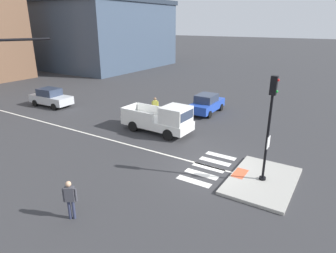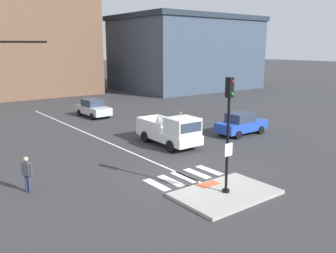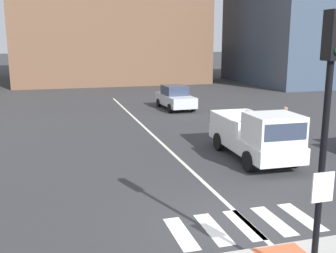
% 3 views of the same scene
% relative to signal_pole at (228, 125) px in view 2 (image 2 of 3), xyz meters
% --- Properties ---
extents(ground_plane, '(300.00, 300.00, 0.00)m').
position_rel_signal_pole_xyz_m(ground_plane, '(0.00, 2.82, -3.18)').
color(ground_plane, '#333335').
extents(traffic_island, '(4.46, 2.96, 0.15)m').
position_rel_signal_pole_xyz_m(traffic_island, '(0.00, 0.01, -3.10)').
color(traffic_island, '#A3A099').
rests_on(traffic_island, ground).
extents(tactile_pad_front, '(1.10, 0.60, 0.01)m').
position_rel_signal_pole_xyz_m(tactile_pad_front, '(0.00, 1.14, -3.03)').
color(tactile_pad_front, '#DB5B38').
rests_on(tactile_pad_front, traffic_island).
extents(signal_pole, '(0.44, 0.38, 5.04)m').
position_rel_signal_pole_xyz_m(signal_pole, '(0.00, 0.00, 0.00)').
color(signal_pole, black).
rests_on(signal_pole, traffic_island).
extents(crosswalk_stripe_a, '(0.44, 1.80, 0.01)m').
position_rel_signal_pole_xyz_m(crosswalk_stripe_a, '(-1.72, 2.87, -3.18)').
color(crosswalk_stripe_a, silver).
rests_on(crosswalk_stripe_a, ground).
extents(crosswalk_stripe_b, '(0.44, 1.80, 0.01)m').
position_rel_signal_pole_xyz_m(crosswalk_stripe_b, '(-0.86, 2.87, -3.18)').
color(crosswalk_stripe_b, silver).
rests_on(crosswalk_stripe_b, ground).
extents(crosswalk_stripe_c, '(0.44, 1.80, 0.01)m').
position_rel_signal_pole_xyz_m(crosswalk_stripe_c, '(0.00, 2.87, -3.18)').
color(crosswalk_stripe_c, silver).
rests_on(crosswalk_stripe_c, ground).
extents(crosswalk_stripe_d, '(0.44, 1.80, 0.01)m').
position_rel_signal_pole_xyz_m(crosswalk_stripe_d, '(0.86, 2.87, -3.18)').
color(crosswalk_stripe_d, silver).
rests_on(crosswalk_stripe_d, ground).
extents(crosswalk_stripe_e, '(0.44, 1.80, 0.01)m').
position_rel_signal_pole_xyz_m(crosswalk_stripe_e, '(1.72, 2.87, -3.18)').
color(crosswalk_stripe_e, silver).
rests_on(crosswalk_stripe_e, ground).
extents(lane_centre_line, '(0.14, 28.00, 0.01)m').
position_rel_signal_pole_xyz_m(lane_centre_line, '(0.14, 12.82, -3.18)').
color(lane_centre_line, silver).
rests_on(lane_centre_line, ground).
extents(building_corner_left, '(20.53, 15.41, 10.98)m').
position_rel_signal_pole_xyz_m(building_corner_left, '(25.98, 33.80, 2.33)').
color(building_corner_left, '#3D4C60').
rests_on(building_corner_left, ground).
extents(building_corner_right, '(21.46, 22.01, 15.11)m').
position_rel_signal_pole_xyz_m(building_corner_right, '(1.89, 45.71, 4.39)').
color(building_corner_right, brown).
rests_on(building_corner_right, ground).
extents(car_blue_cross_right, '(4.13, 1.89, 1.64)m').
position_rel_signal_pole_xyz_m(car_blue_cross_right, '(9.19, 7.30, -2.37)').
color(car_blue_cross_right, '#2347B7').
rests_on(car_blue_cross_right, ground).
extents(car_silver_eastbound_distant, '(1.98, 4.17, 1.64)m').
position_rel_signal_pole_xyz_m(car_silver_eastbound_distant, '(3.53, 20.48, -2.37)').
color(car_silver_eastbound_distant, silver).
rests_on(car_silver_eastbound_distant, ground).
extents(pickup_truck_white_eastbound_mid, '(2.18, 5.15, 2.08)m').
position_rel_signal_pole_xyz_m(pickup_truck_white_eastbound_mid, '(3.08, 7.85, -2.20)').
color(pickup_truck_white_eastbound_mid, white).
rests_on(pickup_truck_white_eastbound_mid, ground).
extents(pedestrian_at_curb_left, '(0.39, 0.47, 1.67)m').
position_rel_signal_pole_xyz_m(pedestrian_at_curb_left, '(-6.85, 5.62, -2.20)').
color(pedestrian_at_curb_left, '#2D334C').
rests_on(pedestrian_at_curb_left, ground).
extents(pedestrian_waiting_far_side, '(0.38, 0.47, 1.67)m').
position_rel_signal_pole_xyz_m(pedestrian_waiting_far_side, '(5.80, 10.32, -2.20)').
color(pedestrian_waiting_far_side, '#2D334C').
rests_on(pedestrian_waiting_far_side, ground).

